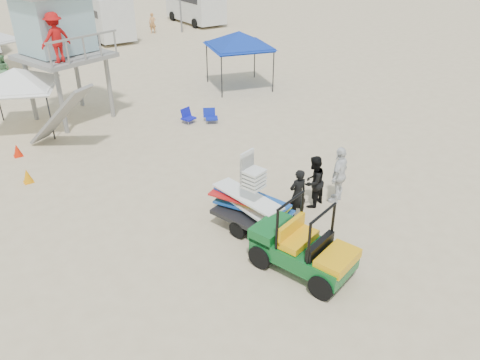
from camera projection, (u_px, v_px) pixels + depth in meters
ground at (289, 276)px, 11.99m from camera, size 140.00×140.00×0.00m
utility_cart at (304, 242)px, 11.76m from camera, size 1.94×2.80×1.93m
surf_trailer at (251, 202)px, 13.45m from camera, size 1.90×2.70×2.19m
man_left at (298, 194)px, 14.02m from camera, size 0.64×0.46×1.63m
man_mid at (313, 182)px, 14.60m from camera, size 0.98×0.85×1.71m
man_right at (339, 175)px, 14.79m from camera, size 1.21×0.90×1.91m
lifeguard_tower at (56, 29)px, 19.81m from camera, size 4.16×4.16×5.34m
canopy_blue at (239, 34)px, 24.42m from camera, size 3.67×3.67×3.39m
canopy_white_a at (15, 71)px, 19.26m from camera, size 3.69×3.69×3.12m
cone_near at (27, 176)px, 16.21m from camera, size 0.34×0.34×0.50m
cone_far at (17, 150)px, 18.03m from camera, size 0.34×0.34×0.50m
beach_chair_b at (187, 116)px, 21.07m from camera, size 0.67×0.73×0.64m
beach_chair_c at (210, 115)px, 21.10m from camera, size 0.71×0.79×0.64m
rv_mid_right at (102, 14)px, 35.79m from camera, size 2.64×7.00×3.25m
rv_far_right at (195, 2)px, 41.30m from camera, size 2.64×6.60×3.25m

